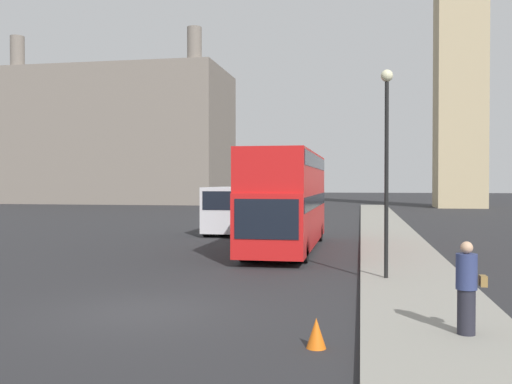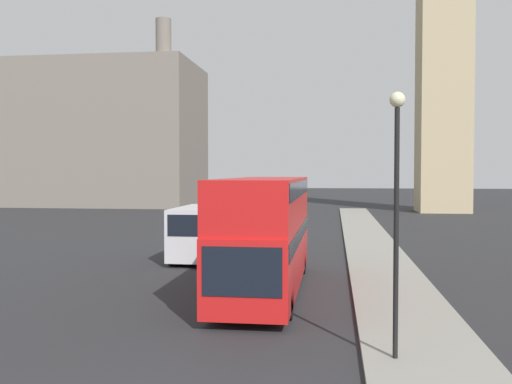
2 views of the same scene
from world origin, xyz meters
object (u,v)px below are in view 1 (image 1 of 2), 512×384
Objects in this scene: red_double_decker_bus at (287,196)px; pedestrian at (467,288)px; street_lamp at (387,143)px; white_van at (230,209)px.

red_double_decker_bus is 6.47× the size of pedestrian.
red_double_decker_bus is at bearing 117.34° from street_lamp.
white_van reaches higher than pedestrian.
street_lamp is at bearing 101.06° from pedestrian.
white_van is 0.86× the size of street_lamp.
white_van is 3.06× the size of pedestrian.
street_lamp reaches higher than pedestrian.
pedestrian is at bearing -65.78° from white_van.
white_van is (-4.20, 7.00, -0.93)m from red_double_decker_bus.
pedestrian is (9.35, -20.78, -0.43)m from white_van.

